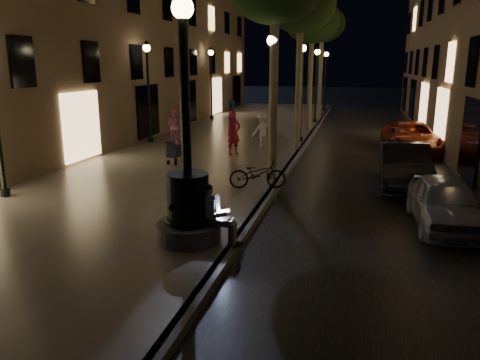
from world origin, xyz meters
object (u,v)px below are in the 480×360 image
(stroller, at_px, (175,151))
(tree_second, at_px, (301,6))
(lamp_curb_c, at_px, (317,75))
(pedestrian_red, at_px, (234,133))
(tree_far, at_px, (322,25))
(car_front, at_px, (445,203))
(pedestrian_pink, at_px, (175,126))
(lamp_curb_a, at_px, (272,86))
(pedestrian_blue, at_px, (232,118))
(pedestrian_white, at_px, (262,130))
(lamp_left_c, at_px, (211,74))
(lamp_curb_b, at_px, (302,79))
(lamp_left_b, at_px, (148,79))
(lamp_curb_d, at_px, (326,72))
(seated_man_laptop, at_px, (215,212))
(car_third, at_px, (411,137))
(car_second, at_px, (405,166))
(fountain_lamppost, at_px, (188,196))
(tree_third, at_px, (312,22))
(bicycle, at_px, (258,174))

(stroller, bearing_deg, tree_second, 57.10)
(lamp_curb_c, distance_m, pedestrian_red, 12.63)
(tree_far, bearing_deg, car_front, -77.05)
(car_front, height_order, pedestrian_pink, pedestrian_pink)
(lamp_curb_a, xyz_separation_m, pedestrian_blue, (-3.72, 8.88, -2.07))
(tree_second, distance_m, pedestrian_white, 5.58)
(lamp_curb_a, relative_size, lamp_left_c, 1.00)
(lamp_curb_b, relative_size, lamp_left_b, 1.00)
(tree_far, distance_m, lamp_curb_d, 6.80)
(lamp_left_b, xyz_separation_m, pedestrian_blue, (3.38, 2.88, -2.07))
(tree_second, height_order, pedestrian_pink, tree_second)
(lamp_left_b, bearing_deg, lamp_curb_d, 68.47)
(seated_man_laptop, bearing_deg, tree_second, 89.10)
(lamp_curb_c, xyz_separation_m, pedestrian_pink, (-5.67, -10.33, -2.17))
(lamp_curb_c, height_order, pedestrian_red, lamp_curb_c)
(seated_man_laptop, bearing_deg, lamp_left_c, 107.68)
(lamp_curb_b, bearing_deg, car_third, -7.03)
(lamp_curb_b, bearing_deg, stroller, -121.06)
(stroller, bearing_deg, pedestrian_white, 69.68)
(stroller, bearing_deg, car_second, 3.63)
(fountain_lamppost, relative_size, pedestrian_pink, 3.01)
(car_third, bearing_deg, tree_second, -168.74)
(lamp_left_c, bearing_deg, lamp_curb_c, 0.00)
(seated_man_laptop, relative_size, car_front, 0.36)
(stroller, bearing_deg, pedestrian_blue, 96.78)
(lamp_curb_d, xyz_separation_m, pedestrian_white, (-1.48, -18.10, -2.26))
(car_third, bearing_deg, lamp_left_c, 140.92)
(lamp_curb_b, bearing_deg, tree_second, -87.14)
(seated_man_laptop, height_order, pedestrian_pink, pedestrian_pink)
(pedestrian_pink, bearing_deg, lamp_curb_b, -141.71)
(tree_third, xyz_separation_m, car_second, (4.30, -11.32, -5.43))
(lamp_left_b, xyz_separation_m, car_second, (11.40, -5.32, -2.53))
(car_second, bearing_deg, tree_second, 128.65)
(fountain_lamppost, relative_size, lamp_left_b, 1.08)
(fountain_lamppost, distance_m, lamp_left_c, 23.00)
(bicycle, bearing_deg, lamp_curb_b, -16.96)
(car_second, bearing_deg, pedestrian_blue, 134.76)
(lamp_left_c, relative_size, car_front, 1.32)
(lamp_curb_b, xyz_separation_m, car_front, (4.93, -11.09, -2.61))
(fountain_lamppost, xyz_separation_m, bicycle, (0.54, 4.65, -0.55))
(lamp_left_b, height_order, pedestrian_white, lamp_left_b)
(stroller, xyz_separation_m, pedestrian_white, (2.49, 4.49, 0.29))
(seated_man_laptop, height_order, pedestrian_blue, pedestrian_blue)
(lamp_left_c, height_order, bicycle, lamp_left_c)
(lamp_curb_c, distance_m, bicycle, 17.54)
(tree_third, relative_size, lamp_curb_b, 1.50)
(stroller, relative_size, car_front, 0.27)
(stroller, distance_m, car_second, 8.30)
(seated_man_laptop, xyz_separation_m, tree_third, (0.09, 18.00, 5.25))
(lamp_left_c, bearing_deg, stroller, -77.89)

